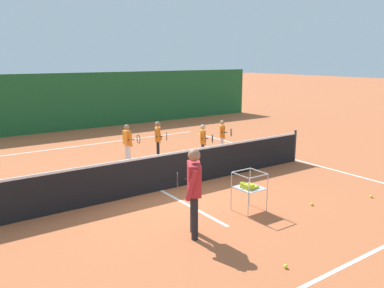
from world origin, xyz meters
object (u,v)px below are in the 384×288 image
(student_1, at_px, (158,137))
(student_2, at_px, (203,139))
(ball_cart, at_px, (249,186))
(tennis_net, at_px, (161,172))
(student_3, at_px, (223,133))
(tennis_ball_2, at_px, (312,204))
(instructor, at_px, (194,185))
(student_0, at_px, (128,140))
(tennis_ball_0, at_px, (371,196))
(tennis_ball_3, at_px, (192,202))
(tennis_ball_4, at_px, (286,266))

(student_1, xyz_separation_m, student_2, (1.10, -1.05, -0.04))
(ball_cart, bearing_deg, tennis_net, 110.92)
(student_3, height_order, tennis_ball_2, student_3)
(tennis_net, xyz_separation_m, student_3, (3.93, 2.30, 0.22))
(student_3, bearing_deg, instructor, -133.91)
(tennis_net, xyz_separation_m, student_0, (0.45, 2.83, 0.28))
(student_2, height_order, tennis_ball_2, student_2)
(tennis_net, bearing_deg, tennis_ball_0, -40.67)
(tennis_net, height_order, instructor, instructor)
(instructor, xyz_separation_m, student_0, (1.26, 5.45, -0.25))
(ball_cart, bearing_deg, student_0, 94.87)
(student_2, xyz_separation_m, tennis_ball_0, (1.34, -5.16, -0.71))
(student_1, bearing_deg, tennis_ball_3, -109.57)
(tennis_ball_2, distance_m, tennis_ball_4, 3.04)
(tennis_net, relative_size, tennis_ball_0, 152.09)
(tennis_ball_2, distance_m, tennis_ball_3, 2.81)
(tennis_ball_3, bearing_deg, tennis_ball_0, -29.75)
(tennis_ball_0, relative_size, tennis_ball_2, 1.00)
(student_3, relative_size, tennis_ball_3, 17.51)
(student_3, xyz_separation_m, ball_cart, (-3.04, -4.64, -0.12))
(student_2, xyz_separation_m, tennis_ball_3, (-2.52, -2.95, -0.71))
(tennis_net, height_order, tennis_ball_3, tennis_net)
(tennis_ball_3, relative_size, tennis_ball_4, 1.00)
(tennis_ball_2, height_order, tennis_ball_4, same)
(student_3, bearing_deg, student_2, -156.05)
(tennis_ball_0, height_order, tennis_ball_4, same)
(student_3, bearing_deg, tennis_ball_2, -106.78)
(tennis_net, height_order, tennis_ball_0, tennis_net)
(ball_cart, xyz_separation_m, tennis_ball_3, (-0.77, 1.12, -0.56))
(student_3, height_order, tennis_ball_3, student_3)
(instructor, xyz_separation_m, student_3, (4.74, 4.92, -0.32))
(tennis_net, xyz_separation_m, tennis_ball_3, (0.12, -1.22, -0.47))
(student_1, xyz_separation_m, ball_cart, (-0.65, -5.12, -0.19))
(student_0, bearing_deg, tennis_ball_0, -60.55)
(tennis_net, distance_m, student_1, 3.20)
(instructor, height_order, ball_cart, instructor)
(tennis_net, xyz_separation_m, student_2, (2.65, 1.73, 0.25))
(tennis_ball_3, xyz_separation_m, tennis_ball_4, (-0.39, -3.25, 0.00))
(student_2, xyz_separation_m, ball_cart, (-1.75, -4.06, -0.15))
(instructor, height_order, student_3, instructor)
(student_1, height_order, tennis_ball_3, student_1)
(ball_cart, bearing_deg, tennis_ball_4, -118.43)
(ball_cart, bearing_deg, tennis_ball_0, -19.44)
(tennis_ball_3, bearing_deg, tennis_net, 95.81)
(ball_cart, bearing_deg, student_3, 56.73)
(tennis_net, distance_m, student_3, 4.56)
(tennis_net, xyz_separation_m, instructor, (-0.81, -2.62, 0.53))
(student_0, height_order, student_3, student_0)
(student_2, relative_size, tennis_ball_4, 18.24)
(tennis_ball_0, distance_m, tennis_ball_2, 1.70)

